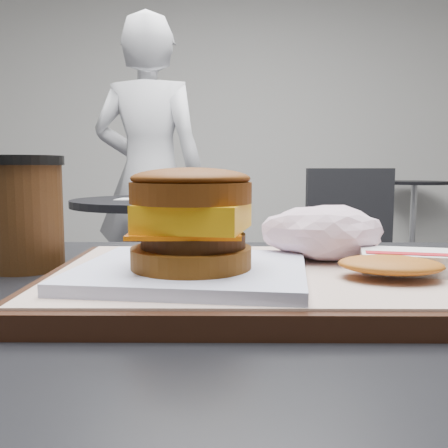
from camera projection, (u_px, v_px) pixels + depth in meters
serving_tray at (258, 280)px, 0.46m from camera, size 0.38×0.28×0.02m
breakfast_sandwich at (192, 232)px, 0.41m from camera, size 0.21×0.19×0.09m
hash_brown at (403, 263)px, 0.43m from camera, size 0.13×0.10×0.02m
crumpled_wrapper at (323, 232)px, 0.51m from camera, size 0.12×0.10×0.05m
coffee_cup at (24, 211)px, 0.55m from camera, size 0.09×0.09×0.13m
neighbor_table at (156, 246)px, 2.12m from camera, size 0.70×0.70×0.75m
napkin at (132, 199)px, 2.07m from camera, size 0.13×0.13×0.00m
neighbor_chair at (321, 251)px, 2.23m from camera, size 0.63×0.48×0.88m
patron at (149, 178)px, 2.64m from camera, size 0.66×0.48×1.66m
bg_table_far at (414, 200)px, 4.94m from camera, size 0.66×0.66×0.75m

